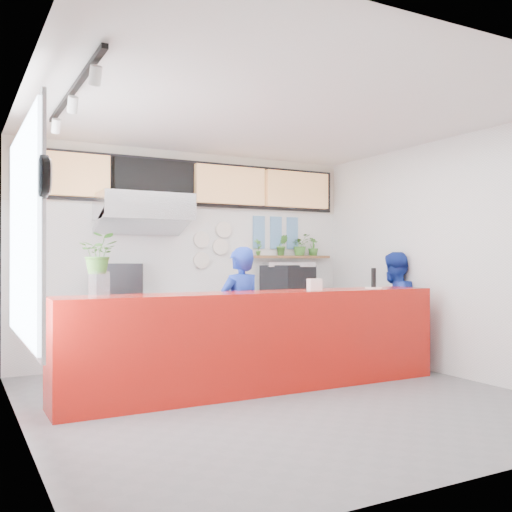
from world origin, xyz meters
name	(u,v)px	position (x,y,z in m)	size (l,w,h in m)	color
floor	(279,398)	(0.00, 0.00, 0.00)	(5.00, 5.00, 0.00)	slate
ceiling	(279,113)	(0.00, 0.00, 3.00)	(5.00, 5.00, 0.00)	silver
wall_back	(191,257)	(0.00, 2.50, 1.50)	(5.00, 5.00, 0.00)	white
wall_left	(23,255)	(-2.50, 0.00, 1.50)	(5.00, 5.00, 0.00)	white
wall_right	(450,256)	(2.50, 0.00, 1.50)	(5.00, 5.00, 0.00)	white
service_counter	(261,341)	(0.00, 0.40, 0.55)	(4.50, 0.60, 1.10)	#B3150C
cream_band	(191,180)	(0.00, 2.49, 2.60)	(5.00, 0.02, 0.80)	beige
prep_bench	(143,336)	(-0.80, 2.20, 0.45)	(1.80, 0.60, 0.90)	#B2B5BA
panini_oven	(121,283)	(-1.09, 2.20, 1.15)	(0.56, 0.56, 0.51)	black
extraction_hood	(144,207)	(-0.80, 2.15, 2.15)	(1.20, 0.70, 0.35)	#B2B5BA
hood_lip	(144,222)	(-0.80, 2.15, 1.95)	(1.20, 0.70, 0.08)	#B2B5BA
right_bench	(291,326)	(1.50, 2.20, 0.45)	(1.80, 0.60, 0.90)	#B2B5BA
espresso_machine	(288,281)	(1.46, 2.20, 1.14)	(0.74, 0.53, 0.47)	black
espresso_tray	(288,265)	(1.46, 2.20, 1.38)	(0.72, 0.50, 0.07)	silver
herb_shelf	(290,257)	(1.60, 2.40, 1.50)	(1.40, 0.18, 0.04)	brown
menu_board_far_left	(66,174)	(-1.75, 2.38, 2.55)	(1.10, 0.10, 0.55)	tan
menu_board_mid_left	(154,180)	(-0.59, 2.38, 2.55)	(1.10, 0.10, 0.55)	black
menu_board_mid_right	(230,185)	(0.57, 2.38, 2.55)	(1.10, 0.10, 0.55)	tan
menu_board_far_right	(297,190)	(1.73, 2.38, 2.55)	(1.10, 0.10, 0.55)	tan
soffit	(192,183)	(0.00, 2.46, 2.55)	(4.80, 0.04, 0.65)	black
window_pane	(23,233)	(-2.47, 0.30, 1.70)	(0.04, 2.20, 1.90)	silver
window_frame	(26,233)	(-2.45, 0.30, 1.70)	(0.03, 2.30, 2.00)	#B2B5BA
wall_clock_rim	(44,176)	(-2.46, -0.90, 2.05)	(0.30, 0.30, 0.05)	black
wall_clock_face	(48,176)	(-2.43, -0.90, 2.05)	(0.26, 0.26, 0.02)	white
track_rail	(73,91)	(-2.10, 0.00, 2.94)	(0.05, 2.40, 0.04)	black
dec_plate_a	(201,239)	(0.15, 2.47, 1.75)	(0.24, 0.24, 0.03)	silver
dec_plate_b	(220,247)	(0.45, 2.47, 1.65)	(0.24, 0.24, 0.03)	silver
dec_plate_c	(201,260)	(0.15, 2.47, 1.45)	(0.24, 0.24, 0.03)	silver
dec_plate_d	(223,230)	(0.50, 2.47, 1.90)	(0.24, 0.24, 0.03)	silver
photo_frame_a	(259,224)	(1.10, 2.48, 2.00)	(0.20, 0.02, 0.25)	#598CBF
photo_frame_b	(276,225)	(1.40, 2.48, 2.00)	(0.20, 0.02, 0.25)	#598CBF
photo_frame_c	(292,225)	(1.70, 2.48, 2.00)	(0.20, 0.02, 0.25)	#598CBF
photo_frame_d	(259,240)	(1.10, 2.48, 1.75)	(0.20, 0.02, 0.25)	#598CBF
photo_frame_e	(276,241)	(1.40, 2.48, 1.75)	(0.20, 0.02, 0.25)	#598CBF
photo_frame_f	(292,241)	(1.70, 2.48, 1.75)	(0.20, 0.02, 0.25)	#598CBF
staff_center	(240,315)	(-0.03, 0.86, 0.80)	(0.59, 0.39, 1.61)	#152C96
staff_right	(394,309)	(2.34, 0.85, 0.78)	(0.76, 0.59, 1.56)	#152C96
herb_a	(258,247)	(1.04, 2.40, 1.65)	(0.14, 0.09, 0.26)	#376D26
herb_b	(282,245)	(1.47, 2.40, 1.68)	(0.18, 0.14, 0.32)	#376D26
herb_c	(300,245)	(1.79, 2.40, 1.69)	(0.30, 0.26, 0.34)	#376D26
herb_d	(313,247)	(2.04, 2.40, 1.66)	(0.16, 0.14, 0.29)	#376D26
glass_vase	(99,284)	(-1.80, 0.32, 1.22)	(0.20, 0.20, 0.24)	white
basil_vase	(99,254)	(-1.80, 0.32, 1.52)	(0.35, 0.31, 0.39)	#376D26
napkin_holder	(314,285)	(0.68, 0.34, 1.17)	(0.16, 0.10, 0.14)	white
white_plate	(374,288)	(1.57, 0.36, 1.11)	(0.21, 0.21, 0.02)	white
pepper_mill	(374,278)	(1.57, 0.36, 1.23)	(0.06, 0.06, 0.24)	black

